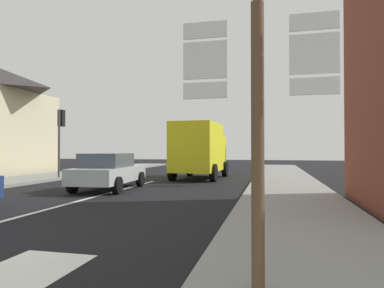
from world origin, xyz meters
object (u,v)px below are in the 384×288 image
sedan_far (109,171)px  traffic_light_near_left (61,128)px  delivery_truck (200,149)px  traffic_light_far_right (261,135)px  traffic_light_near_right (257,127)px  route_sign_post (258,122)px

sedan_far → traffic_light_near_left: bearing=141.7°
delivery_truck → traffic_light_far_right: size_ratio=1.47×
traffic_light_far_right → traffic_light_near_left: bearing=-152.3°
traffic_light_near_right → traffic_light_far_right: size_ratio=1.05×
route_sign_post → traffic_light_far_right: bearing=91.6°
route_sign_post → traffic_light_far_right: 18.32m
traffic_light_near_left → traffic_light_near_right: bearing=-2.2°
delivery_truck → traffic_light_near_left: 7.66m
sedan_far → traffic_light_near_right: traffic_light_near_right is taller
sedan_far → traffic_light_near_right: size_ratio=1.19×
delivery_truck → route_sign_post: bearing=-75.8°
sedan_far → traffic_light_far_right: traffic_light_far_right is taller
delivery_truck → route_sign_post: (3.78, -14.98, 0.26)m
delivery_truck → sedan_far: bearing=-112.9°
traffic_light_far_right → traffic_light_near_left: traffic_light_near_left is taller
route_sign_post → traffic_light_near_right: (-0.51, 12.36, 0.77)m
route_sign_post → traffic_light_far_right: traffic_light_far_right is taller
traffic_light_near_left → sedan_far: bearing=-38.3°
delivery_truck → traffic_light_near_right: size_ratio=1.41×
traffic_light_far_right → traffic_light_near_left: 11.88m
delivery_truck → traffic_light_near_right: traffic_light_near_right is taller
delivery_truck → route_sign_post: route_sign_post is taller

